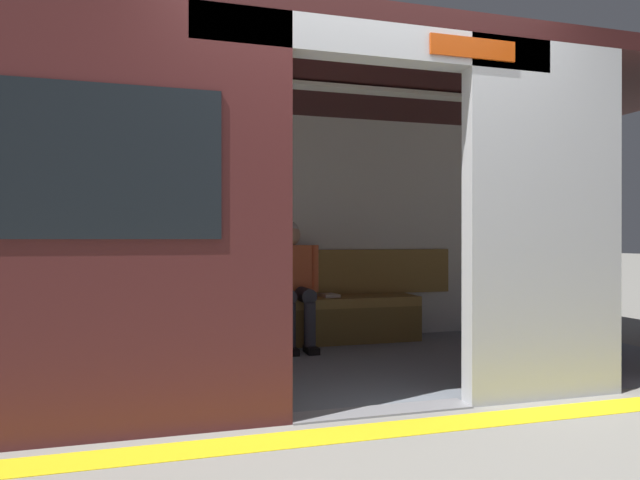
% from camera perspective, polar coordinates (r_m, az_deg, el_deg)
% --- Properties ---
extents(ground_plane, '(60.00, 60.00, 0.00)m').
position_cam_1_polar(ground_plane, '(3.46, 6.10, -16.62)').
color(ground_plane, gray).
extents(platform_edge_strip, '(8.00, 0.24, 0.01)m').
position_cam_1_polar(platform_edge_strip, '(3.20, 8.27, -17.99)').
color(platform_edge_strip, yellow).
rests_on(platform_edge_strip, ground_plane).
extents(train_car, '(6.40, 2.65, 2.34)m').
position_cam_1_polar(train_car, '(4.43, -0.79, 7.16)').
color(train_car, silver).
rests_on(train_car, ground_plane).
extents(bench_seat, '(2.49, 0.44, 0.44)m').
position_cam_1_polar(bench_seat, '(5.39, -2.74, -6.92)').
color(bench_seat, olive).
rests_on(bench_seat, ground_plane).
extents(person_seated, '(0.55, 0.67, 1.16)m').
position_cam_1_polar(person_seated, '(5.31, -2.87, -3.51)').
color(person_seated, '#CC5933').
rests_on(person_seated, ground_plane).
extents(handbag, '(0.26, 0.15, 0.17)m').
position_cam_1_polar(handbag, '(5.32, -6.94, -5.00)').
color(handbag, brown).
rests_on(handbag, bench_seat).
extents(book, '(0.17, 0.23, 0.03)m').
position_cam_1_polar(book, '(5.55, 0.91, -5.51)').
color(book, silver).
rests_on(book, bench_seat).
extents(grab_pole_door, '(0.04, 0.04, 2.20)m').
position_cam_1_polar(grab_pole_door, '(3.56, -3.66, 1.76)').
color(grab_pole_door, silver).
rests_on(grab_pole_door, ground_plane).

